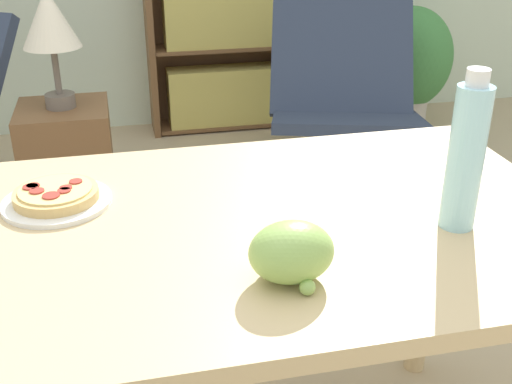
# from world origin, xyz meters

# --- Properties ---
(dining_table) EXTENTS (1.18, 0.79, 0.75)m
(dining_table) POSITION_xyz_m (0.06, -0.11, 0.64)
(dining_table) COLOR #D1B27F
(dining_table) RESTS_ON ground_plane
(pizza_on_plate) EXTENTS (0.21, 0.21, 0.04)m
(pizza_on_plate) POSITION_xyz_m (-0.35, 0.03, 0.76)
(pizza_on_plate) COLOR white
(pizza_on_plate) RESTS_ON dining_table
(grape_bunch) EXTENTS (0.14, 0.12, 0.10)m
(grape_bunch) POSITION_xyz_m (0.04, -0.33, 0.80)
(grape_bunch) COLOR #93BC5B
(grape_bunch) RESTS_ON dining_table
(drink_bottle) EXTENTS (0.06, 0.06, 0.30)m
(drink_bottle) POSITION_xyz_m (0.38, -0.22, 0.89)
(drink_bottle) COLOR #A3DBEA
(drink_bottle) RESTS_ON dining_table
(lounge_chair_far) EXTENTS (0.83, 0.91, 0.88)m
(lounge_chair_far) POSITION_xyz_m (0.81, 1.54, 0.29)
(lounge_chair_far) COLOR black
(lounge_chair_far) RESTS_ON ground_plane
(bookshelf) EXTENTS (0.88, 0.26, 1.42)m
(bookshelf) POSITION_xyz_m (0.42, 2.47, 0.67)
(bookshelf) COLOR brown
(bookshelf) RESTS_ON ground_plane
(side_table) EXTENTS (0.34, 0.34, 0.56)m
(side_table) POSITION_xyz_m (-0.42, 1.26, 0.28)
(side_table) COLOR brown
(side_table) RESTS_ON ground_plane
(table_lamp) EXTENTS (0.21, 0.21, 0.44)m
(table_lamp) POSITION_xyz_m (-0.42, 1.26, 0.87)
(table_lamp) COLOR #665B51
(table_lamp) RESTS_ON side_table
(potted_plant_floor) EXTENTS (0.50, 0.43, 0.72)m
(potted_plant_floor) POSITION_xyz_m (1.42, 2.15, 0.40)
(potted_plant_floor) COLOR #BCB2A3
(potted_plant_floor) RESTS_ON ground_plane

